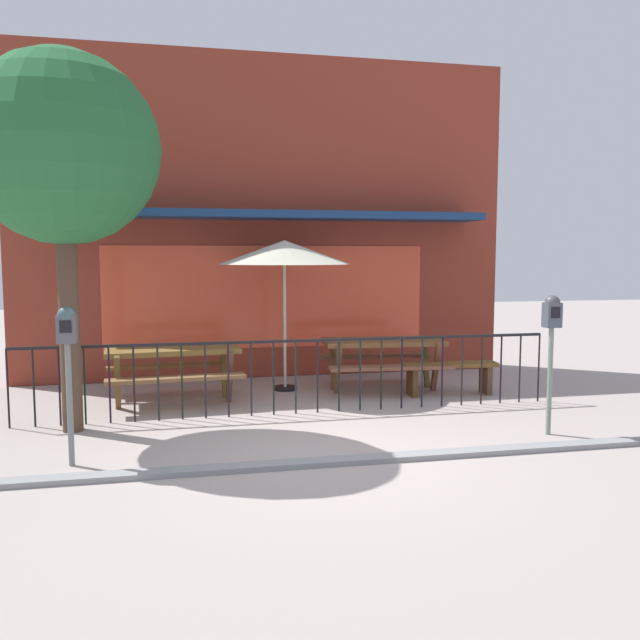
{
  "coord_description": "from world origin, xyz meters",
  "views": [
    {
      "loc": [
        -1.43,
        -6.45,
        2.05
      ],
      "look_at": [
        0.41,
        2.16,
        1.17
      ],
      "focal_mm": 36.82,
      "sensor_mm": 36.0,
      "label": 1
    }
  ],
  "objects_px": {
    "patio_umbrella": "(284,253)",
    "patio_bench": "(449,371)",
    "picnic_table_left": "(173,359)",
    "parking_meter_far": "(552,327)",
    "picnic_table_right": "(383,350)",
    "street_tree": "(63,151)",
    "parking_meter_near": "(67,343)"
  },
  "relations": [
    {
      "from": "patio_bench",
      "to": "parking_meter_near",
      "type": "height_order",
      "value": "parking_meter_near"
    },
    {
      "from": "parking_meter_far",
      "to": "street_tree",
      "type": "bearing_deg",
      "value": 166.42
    },
    {
      "from": "patio_bench",
      "to": "parking_meter_near",
      "type": "distance_m",
      "value": 5.48
    },
    {
      "from": "parking_meter_near",
      "to": "parking_meter_far",
      "type": "height_order",
      "value": "parking_meter_far"
    },
    {
      "from": "parking_meter_near",
      "to": "patio_umbrella",
      "type": "bearing_deg",
      "value": 50.45
    },
    {
      "from": "patio_umbrella",
      "to": "street_tree",
      "type": "distance_m",
      "value": 3.52
    },
    {
      "from": "picnic_table_right",
      "to": "patio_umbrella",
      "type": "bearing_deg",
      "value": 167.09
    },
    {
      "from": "picnic_table_right",
      "to": "picnic_table_left",
      "type": "bearing_deg",
      "value": -175.94
    },
    {
      "from": "patio_umbrella",
      "to": "picnic_table_left",
      "type": "bearing_deg",
      "value": -161.48
    },
    {
      "from": "parking_meter_far",
      "to": "patio_bench",
      "type": "bearing_deg",
      "value": 96.47
    },
    {
      "from": "picnic_table_left",
      "to": "street_tree",
      "type": "relative_size",
      "value": 0.44
    },
    {
      "from": "patio_umbrella",
      "to": "parking_meter_far",
      "type": "bearing_deg",
      "value": -50.54
    },
    {
      "from": "patio_bench",
      "to": "parking_meter_near",
      "type": "relative_size",
      "value": 0.91
    },
    {
      "from": "parking_meter_near",
      "to": "parking_meter_far",
      "type": "distance_m",
      "value": 5.16
    },
    {
      "from": "patio_umbrella",
      "to": "patio_bench",
      "type": "height_order",
      "value": "patio_umbrella"
    },
    {
      "from": "patio_bench",
      "to": "parking_meter_far",
      "type": "relative_size",
      "value": 0.89
    },
    {
      "from": "parking_meter_far",
      "to": "street_tree",
      "type": "distance_m",
      "value": 5.84
    },
    {
      "from": "patio_bench",
      "to": "parking_meter_near",
      "type": "bearing_deg",
      "value": -154.98
    },
    {
      "from": "picnic_table_left",
      "to": "parking_meter_far",
      "type": "distance_m",
      "value": 4.96
    },
    {
      "from": "picnic_table_left",
      "to": "patio_bench",
      "type": "distance_m",
      "value": 3.97
    },
    {
      "from": "patio_bench",
      "to": "street_tree",
      "type": "bearing_deg",
      "value": -169.44
    },
    {
      "from": "picnic_table_left",
      "to": "parking_meter_near",
      "type": "relative_size",
      "value": 1.22
    },
    {
      "from": "picnic_table_right",
      "to": "patio_bench",
      "type": "relative_size",
      "value": 1.34
    },
    {
      "from": "picnic_table_right",
      "to": "parking_meter_far",
      "type": "bearing_deg",
      "value": -68.32
    },
    {
      "from": "street_tree",
      "to": "picnic_table_left",
      "type": "bearing_deg",
      "value": 47.88
    },
    {
      "from": "picnic_table_left",
      "to": "parking_meter_far",
      "type": "xyz_separation_m",
      "value": [
        4.21,
        -2.55,
        0.62
      ]
    },
    {
      "from": "picnic_table_left",
      "to": "parking_meter_near",
      "type": "bearing_deg",
      "value": -110.08
    },
    {
      "from": "patio_bench",
      "to": "parking_meter_far",
      "type": "height_order",
      "value": "parking_meter_far"
    },
    {
      "from": "picnic_table_left",
      "to": "picnic_table_right",
      "type": "height_order",
      "value": "same"
    },
    {
      "from": "picnic_table_right",
      "to": "street_tree",
      "type": "distance_m",
      "value": 5.19
    },
    {
      "from": "patio_umbrella",
      "to": "patio_bench",
      "type": "distance_m",
      "value": 3.0
    },
    {
      "from": "picnic_table_right",
      "to": "patio_bench",
      "type": "height_order",
      "value": "picnic_table_right"
    }
  ]
}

